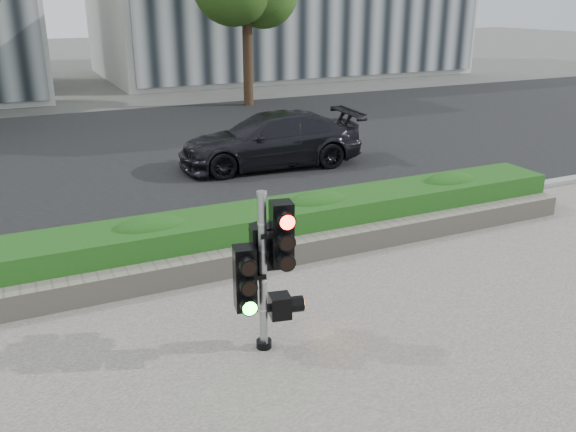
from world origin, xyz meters
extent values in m
plane|color=#51514C|center=(0.00, 0.00, 0.00)|extent=(120.00, 120.00, 0.00)
cube|color=black|center=(0.00, 10.00, 0.01)|extent=(60.00, 13.00, 0.02)
cube|color=gray|center=(0.00, 3.15, 0.06)|extent=(60.00, 0.25, 0.12)
cube|color=gray|center=(0.00, 1.90, 0.20)|extent=(12.00, 0.32, 0.34)
cube|color=#367F27|center=(0.00, 2.55, 0.37)|extent=(12.00, 1.00, 0.68)
cylinder|color=black|center=(5.50, 15.50, 1.79)|extent=(0.36, 0.36, 3.58)
cylinder|color=black|center=(-0.57, -0.11, 0.07)|extent=(0.18, 0.18, 0.09)
cylinder|color=gray|center=(-0.57, -0.11, 0.94)|extent=(0.09, 0.09, 1.82)
cylinder|color=gray|center=(-0.57, -0.11, 1.87)|extent=(0.12, 0.12, 0.04)
cube|color=#FF1107|center=(-0.37, -0.17, 1.40)|extent=(0.27, 0.27, 0.73)
cube|color=#14E51E|center=(-0.77, -0.09, 0.93)|extent=(0.27, 0.27, 0.73)
cube|color=black|center=(-0.50, 0.09, 1.18)|extent=(0.27, 0.27, 0.50)
cube|color=orange|center=(-0.37, -0.12, 0.52)|extent=(0.27, 0.27, 0.27)
imported|color=black|center=(2.72, 7.17, 0.64)|extent=(4.43, 2.09, 1.25)
camera|label=1|loc=(-2.90, -5.67, 3.79)|focal=38.00mm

